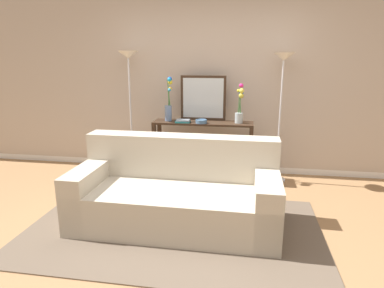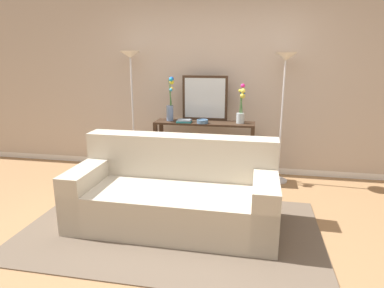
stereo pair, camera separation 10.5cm
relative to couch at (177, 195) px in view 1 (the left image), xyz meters
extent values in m
cube|color=#9E754C|center=(0.22, -0.26, -0.32)|extent=(16.00, 16.00, 0.02)
cube|color=white|center=(0.22, 1.83, -0.27)|extent=(12.00, 0.15, 0.09)
cube|color=#B7A899|center=(0.22, 1.83, 1.09)|extent=(12.00, 0.14, 2.61)
cube|color=brown|center=(0.00, -0.16, -0.31)|extent=(2.93, 1.79, 0.01)
cube|color=#BCB29E|center=(0.00, -0.06, -0.10)|extent=(2.06, 0.93, 0.42)
cube|color=#BCB29E|center=(0.00, 0.27, 0.34)|extent=(2.06, 0.27, 0.46)
cube|color=#BCB29E|center=(-0.91, -0.06, -0.01)|extent=(0.25, 0.92, 0.60)
cube|color=#BCB29E|center=(0.91, -0.07, -0.01)|extent=(0.25, 0.92, 0.60)
cube|color=#382619|center=(0.08, 1.41, 0.49)|extent=(1.39, 0.35, 0.03)
cube|color=#382619|center=(0.08, 1.41, -0.17)|extent=(1.28, 0.30, 0.01)
cube|color=#382619|center=(-0.58, 1.26, 0.08)|extent=(0.05, 0.05, 0.79)
cube|color=#382619|center=(0.75, 1.26, 0.08)|extent=(0.05, 0.05, 0.79)
cube|color=#382619|center=(-0.58, 1.56, 0.08)|extent=(0.05, 0.05, 0.79)
cube|color=#382619|center=(0.75, 1.56, 0.08)|extent=(0.05, 0.05, 0.79)
cylinder|color=silver|center=(-0.98, 1.45, -0.30)|extent=(0.26, 0.26, 0.02)
cylinder|color=silver|center=(-0.98, 1.45, 0.54)|extent=(0.02, 0.02, 1.65)
cone|color=silver|center=(-0.98, 1.45, 1.41)|extent=(0.28, 0.28, 0.10)
cylinder|color=silver|center=(1.12, 1.45, -0.30)|extent=(0.26, 0.26, 0.02)
cylinder|color=silver|center=(1.12, 1.45, 0.52)|extent=(0.02, 0.02, 1.62)
cone|color=silver|center=(1.12, 1.45, 1.38)|extent=(0.28, 0.28, 0.10)
cube|color=#382619|center=(0.06, 1.55, 0.82)|extent=(0.64, 0.02, 0.63)
cube|color=silver|center=(0.06, 1.54, 0.82)|extent=(0.57, 0.01, 0.56)
cylinder|color=#6B84AD|center=(-0.41, 1.40, 0.61)|extent=(0.10, 0.10, 0.22)
cylinder|color=#3D7538|center=(-0.40, 1.39, 0.83)|extent=(0.02, 0.02, 0.22)
sphere|color=#3AA0CC|center=(-0.38, 1.38, 0.94)|extent=(0.05, 0.05, 0.05)
cylinder|color=#3D7538|center=(-0.40, 1.41, 0.90)|extent=(0.02, 0.02, 0.36)
sphere|color=blue|center=(-0.39, 1.43, 1.08)|extent=(0.06, 0.06, 0.06)
cylinder|color=#3D7538|center=(-0.40, 1.41, 0.88)|extent=(0.02, 0.03, 0.32)
sphere|color=yellow|center=(-0.38, 1.42, 1.04)|extent=(0.06, 0.06, 0.06)
cylinder|color=#3D7538|center=(-0.40, 1.39, 0.90)|extent=(0.04, 0.05, 0.36)
sphere|color=#1B91C4|center=(-0.38, 1.38, 1.08)|extent=(0.05, 0.05, 0.05)
cylinder|color=#3D7538|center=(-0.39, 1.40, 0.84)|extent=(0.01, 0.02, 0.23)
sphere|color=gold|center=(-0.37, 1.40, 0.96)|extent=(0.05, 0.05, 0.05)
cylinder|color=silver|center=(0.58, 1.41, 0.57)|extent=(0.11, 0.11, 0.14)
cylinder|color=#3D7538|center=(0.58, 1.42, 0.83)|extent=(0.03, 0.02, 0.36)
sphere|color=#E1237E|center=(0.59, 1.44, 1.01)|extent=(0.06, 0.06, 0.06)
cylinder|color=#3D7538|center=(0.59, 1.42, 0.78)|extent=(0.03, 0.02, 0.27)
sphere|color=blue|center=(0.60, 1.44, 0.92)|extent=(0.07, 0.07, 0.07)
cylinder|color=#3D7538|center=(0.57, 1.42, 0.79)|extent=(0.02, 0.02, 0.30)
sphere|color=yellow|center=(0.56, 1.44, 0.94)|extent=(0.05, 0.05, 0.05)
cylinder|color=#3D7538|center=(0.59, 1.39, 0.79)|extent=(0.03, 0.03, 0.30)
sphere|color=#E9D94B|center=(0.60, 1.38, 0.95)|extent=(0.06, 0.06, 0.06)
cylinder|color=#3D7538|center=(0.59, 1.39, 0.76)|extent=(0.02, 0.02, 0.24)
sphere|color=gold|center=(0.60, 1.38, 0.88)|extent=(0.07, 0.07, 0.07)
cylinder|color=#4C7093|center=(0.07, 1.30, 0.53)|extent=(0.15, 0.15, 0.04)
torus|color=#4C7093|center=(0.07, 1.30, 0.55)|extent=(0.15, 0.15, 0.01)
cube|color=#1E7075|center=(-0.18, 1.32, 0.51)|extent=(0.21, 0.17, 0.02)
cube|color=slate|center=(-0.18, 1.32, 0.54)|extent=(0.19, 0.15, 0.02)
cube|color=#B77F33|center=(-0.46, 1.41, -0.26)|extent=(0.04, 0.13, 0.11)
cube|color=maroon|center=(-0.42, 1.41, -0.25)|extent=(0.04, 0.14, 0.12)
cube|color=#BC3328|center=(-0.37, 1.41, -0.26)|extent=(0.06, 0.15, 0.10)
cube|color=#6B3360|center=(-0.33, 1.41, -0.26)|extent=(0.02, 0.16, 0.11)
cube|color=#236033|center=(-0.29, 1.41, -0.25)|extent=(0.04, 0.17, 0.13)
cube|color=gold|center=(-0.25, 1.41, -0.26)|extent=(0.04, 0.15, 0.11)
cube|color=navy|center=(-0.21, 1.41, -0.26)|extent=(0.04, 0.14, 0.11)
cube|color=#2D2D33|center=(-0.17, 1.41, -0.25)|extent=(0.03, 0.14, 0.13)
camera|label=1|loc=(0.68, -3.14, 1.38)|focal=31.36mm
camera|label=2|loc=(0.79, -3.13, 1.38)|focal=31.36mm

